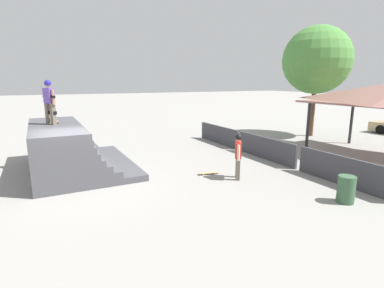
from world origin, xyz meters
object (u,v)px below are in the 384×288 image
Objects in this scene: skateboard_on_deck at (56,122)px; trash_bin at (346,189)px; skateboard_on_ground at (208,173)px; skater_on_deck at (49,99)px; bystander_walking at (238,153)px; tree_beside_pavilion at (317,60)px.

skateboard_on_deck is 0.95× the size of trash_bin.
trash_bin is (4.40, 2.33, 0.37)m from skateboard_on_ground.
skater_on_deck reaches higher than trash_bin.
bystander_walking is at bearing 138.81° from skateboard_on_ground.
bystander_walking is at bearing -62.14° from tree_beside_pavilion.
bystander_walking is 3.83m from trash_bin.
skateboard_on_ground is (3.82, 5.23, -1.95)m from skateboard_on_deck.
skateboard_on_deck is at bearing -24.23° from skateboard_on_ground.
trash_bin is (3.43, 1.60, -0.60)m from bystander_walking.
skateboard_on_ground is 5.00m from trash_bin.
trash_bin is at bearing 129.76° from skateboard_on_ground.
trash_bin is (8.22, 7.57, -1.58)m from skateboard_on_deck.
skater_on_deck is 2.09× the size of trash_bin.
tree_beside_pavilion is at bearing -28.04° from bystander_walking.
tree_beside_pavilion is 12.84m from trash_bin.
skater_on_deck is at bearing -135.35° from trash_bin.
bystander_walking reaches higher than trash_bin.
bystander_walking is (4.41, 6.15, -1.95)m from skater_on_deck.
skateboard_on_ground is 0.12× the size of tree_beside_pavilion.
skater_on_deck is at bearing -87.07° from tree_beside_pavilion.
skateboard_on_ground is 1.00× the size of trash_bin.
tree_beside_pavilion is (-0.44, 15.87, 3.00)m from skateboard_on_deck.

